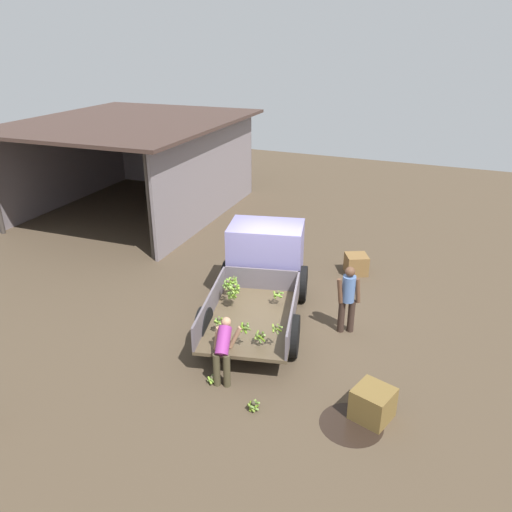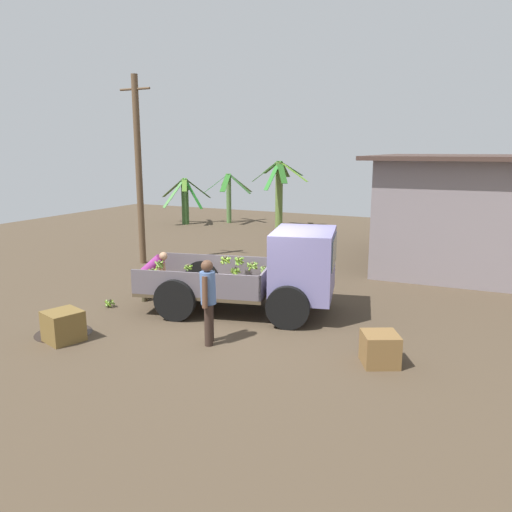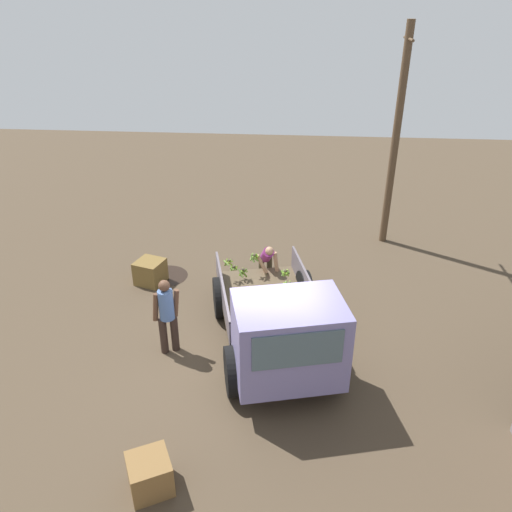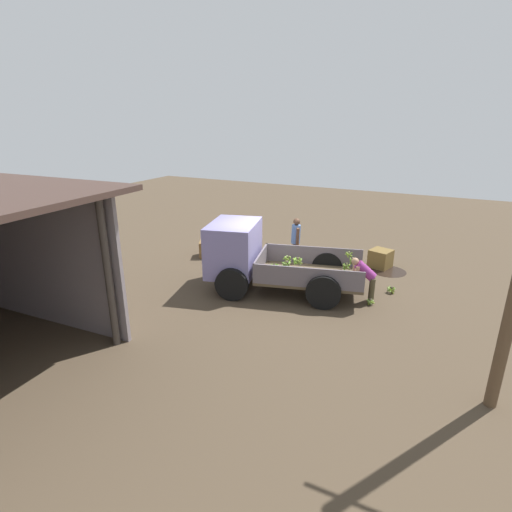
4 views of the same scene
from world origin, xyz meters
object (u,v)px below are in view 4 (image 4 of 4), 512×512
object	(u,v)px
wooden_crate_0	(380,259)
wooden_crate_1	(208,249)
person_worker_loading	(365,276)
banana_bunch_on_ground_1	(370,301)
person_foreground_visitor	(296,240)
cargo_truck	(250,255)
banana_bunch_on_ground_0	(391,289)

from	to	relation	value
wooden_crate_0	wooden_crate_1	world-z (taller)	wooden_crate_0
wooden_crate_0	wooden_crate_1	bearing A→B (deg)	15.45
person_worker_loading	banana_bunch_on_ground_1	world-z (taller)	person_worker_loading
person_foreground_visitor	person_worker_loading	distance (m)	3.29
cargo_truck	wooden_crate_0	world-z (taller)	cargo_truck
person_foreground_visitor	person_worker_loading	size ratio (longest dim) A/B	1.33
banana_bunch_on_ground_1	banana_bunch_on_ground_0	bearing A→B (deg)	-110.30
banana_bunch_on_ground_0	banana_bunch_on_ground_1	bearing A→B (deg)	69.70
person_worker_loading	wooden_crate_0	xyz separation A→B (m)	(0.07, -2.96, -0.43)
cargo_truck	person_worker_loading	bearing A→B (deg)	174.85
person_foreground_visitor	banana_bunch_on_ground_1	bearing A→B (deg)	-58.88
banana_bunch_on_ground_1	wooden_crate_0	xyz separation A→B (m)	(0.29, -3.11, 0.20)
person_foreground_visitor	person_worker_loading	xyz separation A→B (m)	(-2.73, 1.82, -0.19)
banana_bunch_on_ground_1	wooden_crate_1	xyz separation A→B (m)	(6.17, -1.49, 0.18)
person_foreground_visitor	wooden_crate_0	distance (m)	2.96
person_worker_loading	wooden_crate_0	distance (m)	3.00
cargo_truck	banana_bunch_on_ground_0	xyz separation A→B (m)	(-3.89, -1.41, -0.91)
banana_bunch_on_ground_1	wooden_crate_1	size ratio (longest dim) A/B	0.37
person_foreground_visitor	wooden_crate_1	bearing A→B (deg)	163.42
cargo_truck	banana_bunch_on_ground_1	xyz separation A→B (m)	(-3.50, -0.36, -0.92)
person_worker_loading	banana_bunch_on_ground_1	xyz separation A→B (m)	(-0.22, 0.15, -0.63)
banana_bunch_on_ground_1	person_foreground_visitor	bearing A→B (deg)	-33.76
person_foreground_visitor	wooden_crate_1	distance (m)	3.32
cargo_truck	wooden_crate_1	size ratio (longest dim) A/B	7.82
cargo_truck	wooden_crate_1	xyz separation A→B (m)	(2.67, -1.84, -0.74)
person_worker_loading	banana_bunch_on_ground_1	distance (m)	0.69
wooden_crate_0	person_foreground_visitor	bearing A→B (deg)	23.23
banana_bunch_on_ground_1	wooden_crate_1	distance (m)	6.35
person_foreground_visitor	person_worker_loading	bearing A→B (deg)	-58.87
person_foreground_visitor	banana_bunch_on_ground_0	bearing A→B (deg)	-40.42
banana_bunch_on_ground_0	wooden_crate_0	size ratio (longest dim) A/B	0.39
banana_bunch_on_ground_1	wooden_crate_1	world-z (taller)	wooden_crate_1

